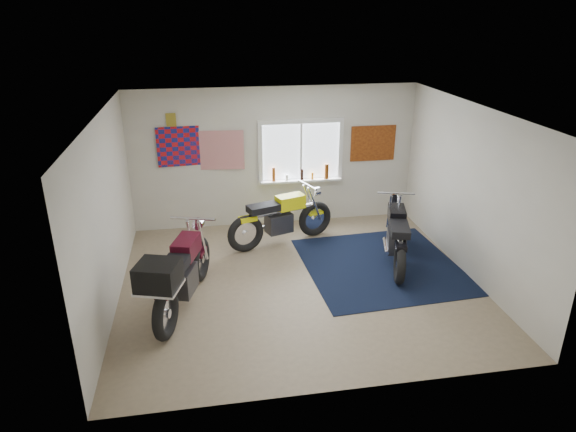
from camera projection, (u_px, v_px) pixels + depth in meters
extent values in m
plane|color=#9E896B|center=(299.00, 282.00, 8.12)|extent=(5.50, 5.50, 0.00)
plane|color=white|center=(300.00, 112.00, 7.10)|extent=(5.50, 5.50, 0.00)
plane|color=silver|center=(275.00, 157.00, 9.89)|extent=(5.50, 0.00, 5.50)
plane|color=silver|center=(345.00, 287.00, 5.33)|extent=(5.50, 0.00, 5.50)
plane|color=silver|center=(107.00, 215.00, 7.18)|extent=(0.00, 5.00, 5.00)
plane|color=silver|center=(472.00, 192.00, 8.04)|extent=(0.00, 5.00, 5.00)
cube|color=black|center=(381.00, 265.00, 8.65)|extent=(2.64, 2.74, 0.01)
cube|color=white|center=(301.00, 151.00, 9.92)|extent=(1.50, 0.02, 1.10)
cube|color=white|center=(301.00, 121.00, 9.68)|extent=(1.66, 0.06, 0.08)
cube|color=white|center=(301.00, 181.00, 10.13)|extent=(1.66, 0.06, 0.08)
cube|color=white|center=(260.00, 153.00, 9.78)|extent=(0.08, 0.06, 1.10)
cube|color=white|center=(340.00, 150.00, 10.02)|extent=(0.08, 0.06, 1.10)
cube|color=white|center=(301.00, 152.00, 9.90)|extent=(0.04, 0.06, 1.10)
cube|color=white|center=(301.00, 181.00, 10.06)|extent=(1.60, 0.16, 0.04)
cylinder|color=#904015|center=(274.00, 174.00, 9.91)|extent=(0.07, 0.07, 0.28)
cylinder|color=white|center=(287.00, 178.00, 9.98)|extent=(0.06, 0.06, 0.12)
cylinder|color=black|center=(302.00, 174.00, 10.01)|extent=(0.06, 0.06, 0.22)
cylinder|color=orange|center=(312.00, 176.00, 10.06)|extent=(0.05, 0.05, 0.14)
cylinder|color=brown|center=(327.00, 171.00, 10.07)|extent=(0.09, 0.09, 0.30)
plane|color=red|center=(184.00, 146.00, 9.49)|extent=(1.00, 0.07, 1.00)
plane|color=red|center=(220.00, 150.00, 9.61)|extent=(0.90, 0.09, 0.90)
cube|color=olive|center=(171.00, 120.00, 9.27)|extent=(0.18, 0.02, 0.24)
cube|color=#A54C14|center=(373.00, 143.00, 10.10)|extent=(0.90, 0.03, 0.70)
torus|color=black|center=(315.00, 219.00, 9.67)|extent=(0.69, 0.35, 0.69)
torus|color=black|center=(246.00, 234.00, 9.04)|extent=(0.69, 0.35, 0.69)
cylinder|color=white|center=(315.00, 219.00, 9.67)|extent=(0.14, 0.13, 0.11)
cylinder|color=white|center=(246.00, 234.00, 9.04)|extent=(0.14, 0.13, 0.11)
cylinder|color=white|center=(281.00, 211.00, 9.24)|extent=(1.25, 0.51, 0.09)
cube|color=#333235|center=(279.00, 223.00, 9.31)|extent=(0.53, 0.42, 0.35)
cylinder|color=white|center=(275.00, 225.00, 9.48)|extent=(0.56, 0.25, 0.07)
cube|color=#F8F60D|center=(290.00, 202.00, 9.27)|extent=(0.57, 0.42, 0.25)
cube|color=black|center=(263.00, 208.00, 9.04)|extent=(0.63, 0.45, 0.12)
cube|color=#F8F60D|center=(248.00, 219.00, 8.96)|extent=(0.34, 0.25, 0.08)
cube|color=#F8F60D|center=(315.00, 213.00, 9.63)|extent=(0.32, 0.23, 0.05)
cylinder|color=white|center=(307.00, 185.00, 9.32)|extent=(0.24, 0.61, 0.04)
cylinder|color=white|center=(316.00, 191.00, 9.48)|extent=(0.15, 0.19, 0.16)
torus|color=black|center=(392.00, 227.00, 9.34)|extent=(0.31, 0.66, 0.65)
torus|color=black|center=(400.00, 264.00, 8.01)|extent=(0.31, 0.66, 0.65)
cylinder|color=white|center=(392.00, 227.00, 9.34)|extent=(0.13, 0.14, 0.11)
cylinder|color=white|center=(400.00, 264.00, 8.01)|extent=(0.13, 0.14, 0.11)
cylinder|color=white|center=(397.00, 227.00, 8.55)|extent=(0.44, 1.28, 0.09)
cube|color=#333235|center=(396.00, 241.00, 8.59)|extent=(0.40, 0.53, 0.35)
cylinder|color=white|center=(386.00, 246.00, 8.65)|extent=(0.22, 0.57, 0.07)
cube|color=black|center=(397.00, 215.00, 8.67)|extent=(0.40, 0.57, 0.25)
cube|color=black|center=(400.00, 229.00, 8.18)|extent=(0.43, 0.62, 0.12)
cube|color=black|center=(401.00, 246.00, 7.95)|extent=(0.24, 0.34, 0.08)
cube|color=black|center=(393.00, 221.00, 9.29)|extent=(0.22, 0.32, 0.05)
cylinder|color=white|center=(396.00, 193.00, 8.89)|extent=(0.63, 0.21, 0.04)
cylinder|color=white|center=(394.00, 198.00, 9.14)|extent=(0.19, 0.14, 0.17)
torus|color=black|center=(200.00, 259.00, 8.09)|extent=(0.35, 0.73, 0.72)
torus|color=black|center=(166.00, 313.00, 6.67)|extent=(0.35, 0.73, 0.72)
cylinder|color=white|center=(200.00, 259.00, 8.09)|extent=(0.14, 0.15, 0.12)
cylinder|color=white|center=(166.00, 313.00, 6.67)|extent=(0.14, 0.15, 0.12)
cylinder|color=white|center=(183.00, 263.00, 7.25)|extent=(0.51, 1.37, 0.10)
cube|color=#333235|center=(183.00, 280.00, 7.29)|extent=(0.44, 0.57, 0.38)
cylinder|color=white|center=(171.00, 286.00, 7.36)|extent=(0.25, 0.61, 0.08)
cube|color=#470B1A|center=(186.00, 247.00, 7.38)|extent=(0.44, 0.62, 0.27)
cube|color=black|center=(173.00, 268.00, 6.85)|extent=(0.48, 0.68, 0.13)
cube|color=#470B1A|center=(165.00, 291.00, 6.60)|extent=(0.27, 0.37, 0.09)
cube|color=#470B1A|center=(199.00, 252.00, 8.04)|extent=(0.24, 0.34, 0.06)
cylinder|color=white|center=(193.00, 219.00, 7.61)|extent=(0.67, 0.24, 0.04)
cylinder|color=white|center=(198.00, 224.00, 7.89)|extent=(0.20, 0.16, 0.18)
cube|color=black|center=(158.00, 276.00, 6.33)|extent=(0.62, 0.59, 0.33)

